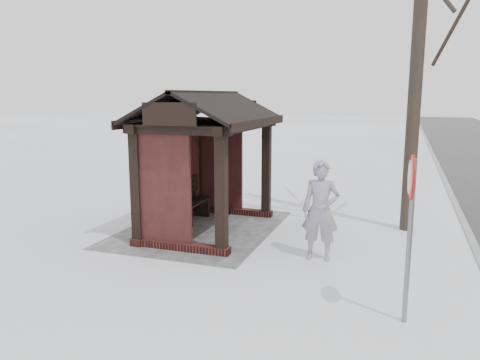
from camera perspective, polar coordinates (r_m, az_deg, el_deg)
name	(u,v)px	position (r m, az deg, el deg)	size (l,w,h in m)	color
ground	(209,230)	(10.64, -3.78, -6.07)	(120.00, 120.00, 0.00)	white
kerb	(479,257)	(9.96, 27.14, -8.32)	(120.00, 0.15, 0.06)	gray
trampled_patch	(201,229)	(10.71, -4.77, -5.92)	(4.20, 3.20, 0.02)	gray
bus_shelter	(201,134)	(10.30, -4.74, 5.65)	(3.60, 2.40, 3.09)	#351513
pedestrian	(321,211)	(8.66, 9.80, -3.69)	(0.67, 0.44, 1.85)	#948DA5
dog	(316,215)	(11.01, 9.31, -4.19)	(0.28, 0.62, 0.53)	black
road_sign	(411,203)	(6.39, 20.07, -2.64)	(0.58, 0.10, 2.26)	slate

